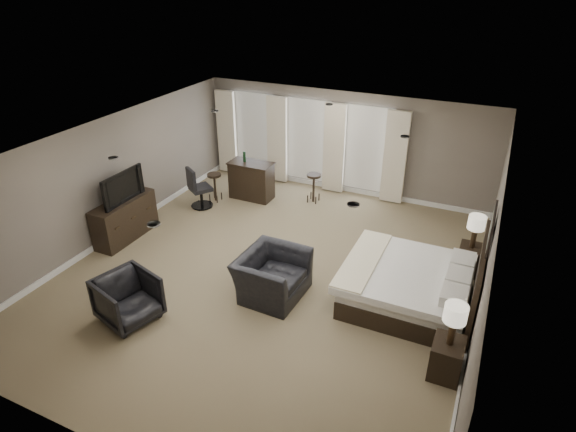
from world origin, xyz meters
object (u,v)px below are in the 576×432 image
at_px(bed, 409,269).
at_px(bar_stool_right, 314,188).
at_px(armchair_near, 272,269).
at_px(tv, 121,197).
at_px(bar_stool_left, 215,187).
at_px(desk_chair, 201,187).
at_px(lamp_far, 475,232).
at_px(nightstand_far, 469,259).
at_px(bar_counter, 252,180).
at_px(armchair_far, 128,297).
at_px(nightstand_near, 446,358).
at_px(lamp_near, 453,325).
at_px(dresser, 125,219).

relative_size(bed, bar_stool_right, 2.93).
bearing_deg(armchair_near, tv, 84.99).
relative_size(tv, bar_stool_left, 1.60).
bearing_deg(desk_chair, lamp_far, -148.65).
relative_size(nightstand_far, bar_stool_left, 0.77).
bearing_deg(bar_counter, lamp_far, -12.32).
bearing_deg(tv, nightstand_far, -75.98).
bearing_deg(armchair_far, bar_stool_left, 31.04).
bearing_deg(nightstand_near, bar_stool_left, 150.01).
relative_size(tv, armchair_near, 0.94).
distance_m(armchair_far, bar_stool_right, 5.58).
distance_m(armchair_far, bar_counter, 5.04).
xyz_separation_m(tv, bar_stool_right, (3.03, 3.35, -0.60)).
bearing_deg(armchair_near, armchair_far, 133.58).
bearing_deg(armchair_near, bar_stool_right, 13.53).
bearing_deg(armchair_far, nightstand_near, -62.74).
bearing_deg(bed, lamp_near, -58.46).
xyz_separation_m(lamp_near, bar_counter, (-5.40, 4.08, -0.43)).
relative_size(dresser, bar_counter, 1.39).
distance_m(bed, bar_stool_left, 5.68).
xyz_separation_m(dresser, desk_chair, (0.64, 1.94, 0.07)).
relative_size(nightstand_near, bar_stool_left, 0.80).
height_order(tv, armchair_far, tv).
relative_size(nightstand_near, tv, 0.50).
xyz_separation_m(lamp_near, bar_stool_right, (-3.89, 4.52, -0.54)).
bearing_deg(bar_counter, nightstand_near, -37.07).
bearing_deg(lamp_near, bar_stool_right, 130.70).
xyz_separation_m(tv, armchair_far, (1.93, -2.12, -0.52)).
bearing_deg(nightstand_near, lamp_far, 90.00).
relative_size(lamp_near, bar_stool_left, 0.92).
height_order(bar_counter, bar_stool_left, bar_counter).
distance_m(tv, desk_chair, 2.10).
height_order(lamp_far, armchair_far, lamp_far).
bearing_deg(armchair_near, bed, -68.53).
distance_m(nightstand_near, bar_stool_right, 5.96).
bearing_deg(dresser, armchair_near, -7.48).
bearing_deg(nightstand_far, lamp_far, 0.00).
height_order(bed, dresser, bed).
height_order(lamp_far, tv, lamp_far).
relative_size(tv, armchair_far, 1.28).
relative_size(bar_stool_right, desk_chair, 0.71).
relative_size(lamp_far, dresser, 0.43).
bearing_deg(bar_stool_left, bar_stool_right, 23.09).
xyz_separation_m(nightstand_near, bar_counter, (-5.40, 4.08, 0.19)).
relative_size(nightstand_far, lamp_near, 0.83).
height_order(nightstand_far, desk_chair, desk_chair).
bearing_deg(bar_stool_right, nightstand_near, -49.30).
xyz_separation_m(bed, tv, (-6.03, -0.28, 0.28)).
bearing_deg(desk_chair, nightstand_far, -148.65).
distance_m(bar_stool_left, desk_chair, 0.48).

